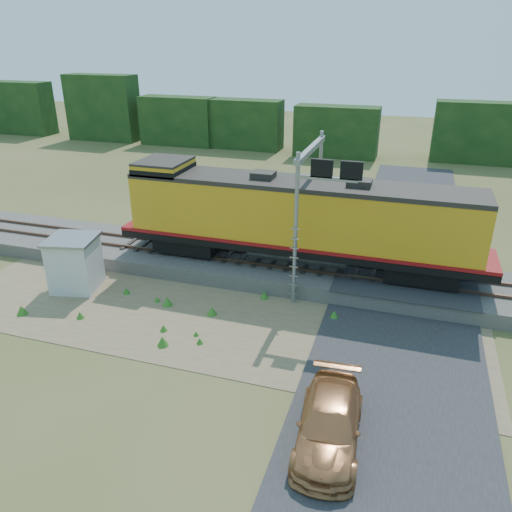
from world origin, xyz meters
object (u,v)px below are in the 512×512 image
(shed, at_px, (75,263))
(car, at_px, (329,424))
(locomotive, at_px, (294,218))
(signal_gantry, at_px, (315,183))

(shed, height_order, car, shed)
(locomotive, relative_size, signal_gantry, 2.60)
(signal_gantry, bearing_deg, car, -74.96)
(locomotive, distance_m, signal_gantry, 2.56)
(signal_gantry, relative_size, car, 1.52)
(locomotive, bearing_deg, shed, -156.12)
(shed, height_order, signal_gantry, signal_gantry)
(signal_gantry, height_order, car, signal_gantry)
(locomotive, height_order, shed, locomotive)
(signal_gantry, bearing_deg, locomotive, 149.57)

